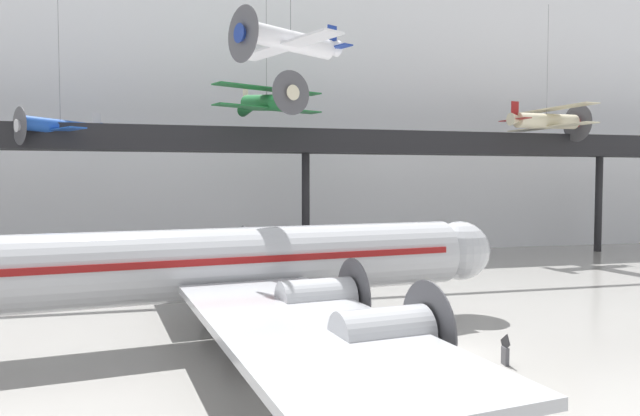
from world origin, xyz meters
name	(u,v)px	position (x,y,z in m)	size (l,w,h in m)	color
ground_plane	(455,357)	(0.00, 0.00, 0.00)	(260.00, 260.00, 0.00)	#9E9B96
hangar_back_wall	(291,109)	(0.00, 35.09, 14.20)	(140.00, 3.00, 28.41)	silver
mezzanine_walkway	(308,150)	(0.00, 27.22, 9.81)	(110.00, 3.20, 11.53)	black
airliner_silver_main	(215,265)	(-9.29, 4.73, 3.38)	(29.52, 33.75, 9.47)	#B7BABF
suspended_plane_cream_biplane	(547,121)	(21.38, 24.39, 12.55)	(8.02, 9.81, 12.11)	beige
suspended_plane_green_biplane	(267,102)	(-3.97, 24.51, 13.39)	(9.15, 7.96, 10.83)	#1E6B33
suspended_plane_white_twin	(290,41)	(-5.70, 5.47, 13.59)	(5.94, 6.76, 10.62)	silver
suspended_plane_blue_trainer	(60,127)	(-19.55, 26.25, 11.23)	(6.65, 7.31, 13.07)	#1E4CAD
info_sign_pedestal	(505,353)	(1.43, -1.38, 0.46)	(0.20, 0.78, 1.24)	#4C4C51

